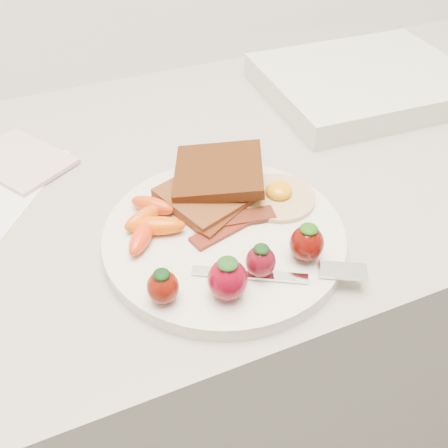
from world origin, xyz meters
name	(u,v)px	position (x,y,z in m)	size (l,w,h in m)	color
counter	(196,359)	(0.00, 1.70, 0.45)	(2.00, 0.60, 0.90)	gray
plate	(224,236)	(0.00, 1.55, 0.91)	(0.27, 0.27, 0.02)	silver
toast_lower	(207,195)	(0.00, 1.61, 0.93)	(0.09, 0.09, 0.01)	#4D2810
toast_upper	(219,171)	(0.02, 1.63, 0.94)	(0.11, 0.11, 0.01)	black
fried_egg	(278,196)	(0.08, 1.58, 0.92)	(0.10, 0.10, 0.02)	beige
bacon_strips	(230,220)	(0.01, 1.56, 0.92)	(0.11, 0.07, 0.01)	#450F11
baby_carrots	(149,222)	(-0.08, 1.59, 0.93)	(0.08, 0.10, 0.02)	#DC510D
strawberries	(245,266)	(-0.01, 1.48, 0.94)	(0.19, 0.05, 0.05)	#620D04
fork	(292,273)	(0.03, 1.47, 0.92)	(0.17, 0.09, 0.00)	white
notepad	(20,160)	(-0.20, 1.80, 0.91)	(0.09, 0.14, 0.01)	#D1A4AC
appliance	(365,82)	(0.35, 1.79, 0.92)	(0.32, 0.26, 0.04)	beige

